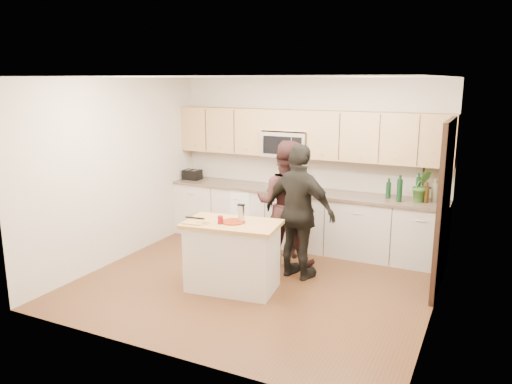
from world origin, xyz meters
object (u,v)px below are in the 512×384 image
at_px(island, 232,256).
at_px(toaster, 192,175).
at_px(woman_center, 286,204).
at_px(woman_right, 300,212).
at_px(woman_left, 285,208).

height_order(island, toaster, toaster).
distance_m(toaster, woman_center, 2.29).
height_order(toaster, woman_center, woman_center).
distance_m(toaster, woman_right, 2.78).
bearing_deg(island, toaster, 126.27).
height_order(toaster, woman_left, woman_left).
height_order(island, woman_right, woman_right).
xyz_separation_m(woman_center, woman_right, (0.36, -0.39, 0.01)).
height_order(woman_left, woman_right, woman_right).
distance_m(island, woman_left, 1.47).
bearing_deg(island, woman_left, 77.33).
relative_size(island, toaster, 4.27).
bearing_deg(island, woman_right, 42.64).
bearing_deg(toaster, island, -46.45).
relative_size(island, woman_left, 0.82).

